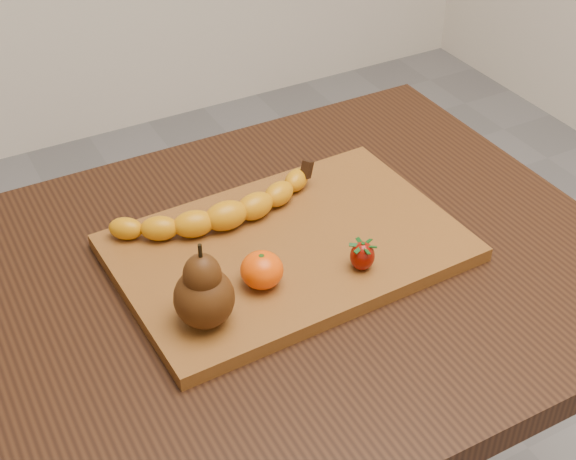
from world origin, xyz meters
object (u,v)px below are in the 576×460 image
cutting_board (288,248)px  pear (203,285)px  mandarin (262,270)px  table (250,332)px

cutting_board → pear: bearing=-153.4°
cutting_board → mandarin: bearing=-141.3°
pear → table: bearing=37.2°
pear → mandarin: (0.09, 0.03, -0.03)m
table → pear: 0.21m
table → mandarin: mandarin is taller
pear → cutting_board: bearing=28.5°
table → mandarin: (0.00, -0.04, 0.14)m
table → pear: bearing=-142.8°
table → cutting_board: cutting_board is taller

